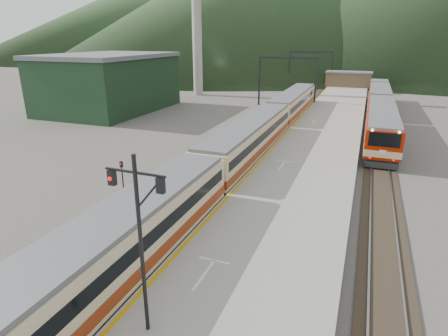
% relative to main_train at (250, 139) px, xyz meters
% --- Properties ---
extents(track_main, '(2.60, 200.00, 0.23)m').
position_rel_main_train_xyz_m(track_main, '(0.00, 14.77, -2.02)').
color(track_main, black).
rests_on(track_main, ground).
extents(track_far, '(2.60, 200.00, 0.23)m').
position_rel_main_train_xyz_m(track_far, '(-5.00, 14.77, -2.02)').
color(track_far, black).
rests_on(track_far, ground).
extents(track_second, '(2.60, 200.00, 0.23)m').
position_rel_main_train_xyz_m(track_second, '(11.50, 14.77, -2.02)').
color(track_second, black).
rests_on(track_second, ground).
extents(platform, '(8.00, 100.00, 1.00)m').
position_rel_main_train_xyz_m(platform, '(5.60, 12.77, -1.59)').
color(platform, gray).
rests_on(platform, ground).
extents(gantry_near, '(9.55, 0.25, 8.00)m').
position_rel_main_train_xyz_m(gantry_near, '(-2.85, 29.77, 3.50)').
color(gantry_near, black).
rests_on(gantry_near, ground).
extents(gantry_far, '(9.55, 0.25, 8.00)m').
position_rel_main_train_xyz_m(gantry_far, '(-2.85, 54.77, 3.50)').
color(gantry_far, black).
rests_on(gantry_far, ground).
extents(warehouse, '(14.50, 20.50, 8.60)m').
position_rel_main_train_xyz_m(warehouse, '(-28.00, 16.77, 2.23)').
color(warehouse, black).
rests_on(warehouse, ground).
extents(smokestack, '(1.80, 1.80, 30.00)m').
position_rel_main_train_xyz_m(smokestack, '(-22.00, 36.77, 12.91)').
color(smokestack, '#9E998E').
rests_on(smokestack, ground).
extents(station_shed, '(9.40, 4.40, 3.10)m').
position_rel_main_train_xyz_m(station_shed, '(5.60, 52.77, 0.48)').
color(station_shed, brown).
rests_on(station_shed, platform).
extents(hill_d, '(200.00, 200.00, 55.00)m').
position_rel_main_train_xyz_m(hill_d, '(-120.00, 214.77, 25.41)').
color(hill_d, '#254520').
rests_on(hill_d, ground).
extents(main_train, '(3.04, 62.34, 3.71)m').
position_rel_main_train_xyz_m(main_train, '(0.00, 0.00, 0.00)').
color(main_train, '#D6BC8C').
rests_on(main_train, track_main).
extents(second_train, '(3.08, 41.95, 3.76)m').
position_rel_main_train_xyz_m(second_train, '(11.50, 22.11, 0.03)').
color(second_train, '#A71900').
rests_on(second_train, track_second).
extents(signal_mast, '(2.20, 0.22, 6.67)m').
position_rel_main_train_xyz_m(signal_mast, '(3.20, -22.96, 2.99)').
color(signal_mast, black).
rests_on(signal_mast, platform).
extents(short_signal_a, '(0.25, 0.20, 2.27)m').
position_rel_main_train_xyz_m(short_signal_a, '(-3.43, -17.70, -0.62)').
color(short_signal_a, black).
rests_on(short_signal_a, ground).
extents(short_signal_b, '(0.27, 0.24, 2.27)m').
position_rel_main_train_xyz_m(short_signal_b, '(-2.13, 3.22, -0.62)').
color(short_signal_b, black).
rests_on(short_signal_b, ground).
extents(short_signal_c, '(0.24, 0.19, 2.27)m').
position_rel_main_train_xyz_m(short_signal_c, '(-6.88, -10.20, -0.62)').
color(short_signal_c, black).
rests_on(short_signal_c, ground).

